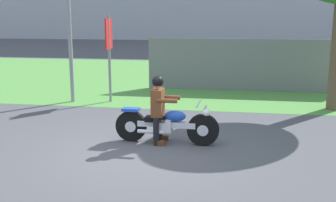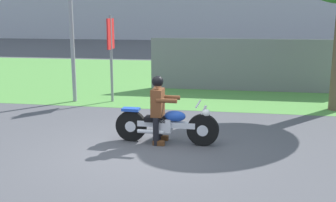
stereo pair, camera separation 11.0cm
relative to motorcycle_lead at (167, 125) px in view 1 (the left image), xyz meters
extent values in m
plane|color=#4C4C51|center=(-0.40, -0.71, -0.40)|extent=(120.00, 120.00, 0.00)
cube|color=#549342|center=(-0.40, 8.94, -0.39)|extent=(60.00, 12.00, 0.01)
cylinder|color=black|center=(0.75, -0.02, -0.07)|extent=(0.65, 0.14, 0.65)
cylinder|color=silver|center=(0.75, -0.02, -0.07)|extent=(0.23, 0.15, 0.23)
cylinder|color=black|center=(-0.76, 0.03, -0.07)|extent=(0.65, 0.14, 0.65)
cylinder|color=silver|center=(-0.76, 0.03, -0.07)|extent=(0.23, 0.15, 0.23)
cube|color=silver|center=(-0.01, 0.00, 0.01)|extent=(1.21, 0.18, 0.12)
cube|color=silver|center=(-0.06, 0.00, -0.01)|extent=(0.33, 0.25, 0.28)
ellipsoid|color=#1E47B2|center=(0.17, 0.00, 0.19)|extent=(0.45, 0.26, 0.22)
cube|color=black|center=(-0.23, 0.01, 0.11)|extent=(0.45, 0.26, 0.10)
cube|color=#1E47B2|center=(-0.76, 0.03, 0.29)|extent=(0.37, 0.21, 0.06)
cylinder|color=silver|center=(0.70, -0.02, 0.18)|extent=(0.25, 0.06, 0.53)
cylinder|color=silver|center=(0.65, -0.02, 0.47)|extent=(0.06, 0.66, 0.04)
sphere|color=white|center=(0.81, -0.03, 0.29)|extent=(0.16, 0.16, 0.16)
cylinder|color=silver|center=(-0.31, -0.13, -0.13)|extent=(0.55, 0.10, 0.08)
cylinder|color=black|center=(-0.18, 0.19, -0.11)|extent=(0.12, 0.12, 0.58)
cube|color=#593319|center=(-0.12, 0.19, -0.35)|extent=(0.24, 0.11, 0.10)
cylinder|color=black|center=(-0.19, -0.17, -0.11)|extent=(0.12, 0.12, 0.58)
cube|color=#593319|center=(-0.13, -0.17, -0.35)|extent=(0.24, 0.11, 0.10)
cube|color=brown|center=(-0.19, 0.01, 0.46)|extent=(0.23, 0.39, 0.56)
cylinder|color=brown|center=(0.04, 0.17, 0.54)|extent=(0.42, 0.10, 0.09)
cylinder|color=brown|center=(0.03, -0.17, 0.54)|extent=(0.42, 0.10, 0.09)
sphere|color=tan|center=(-0.19, 0.01, 0.86)|extent=(0.20, 0.20, 0.20)
sphere|color=black|center=(-0.19, 0.01, 0.89)|extent=(0.24, 0.24, 0.24)
cylinder|color=gray|center=(-2.35, 3.77, 0.90)|extent=(0.08, 0.08, 2.60)
cube|color=red|center=(-2.35, 3.77, 1.65)|extent=(0.04, 0.60, 0.90)
cube|color=slate|center=(1.85, 6.25, 0.50)|extent=(7.00, 0.06, 1.80)
camera|label=1|loc=(1.27, -7.90, 2.22)|focal=43.15mm
camera|label=2|loc=(1.38, -7.88, 2.22)|focal=43.15mm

